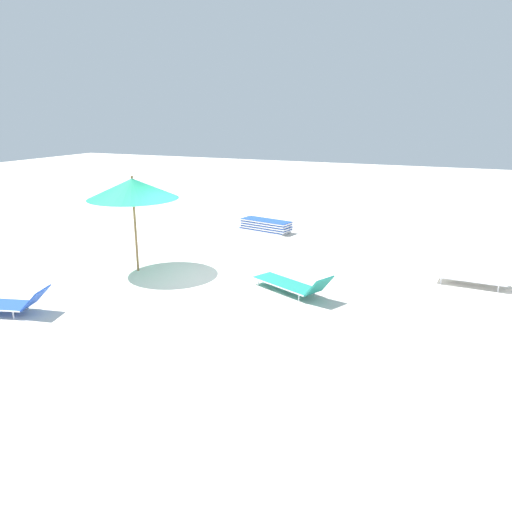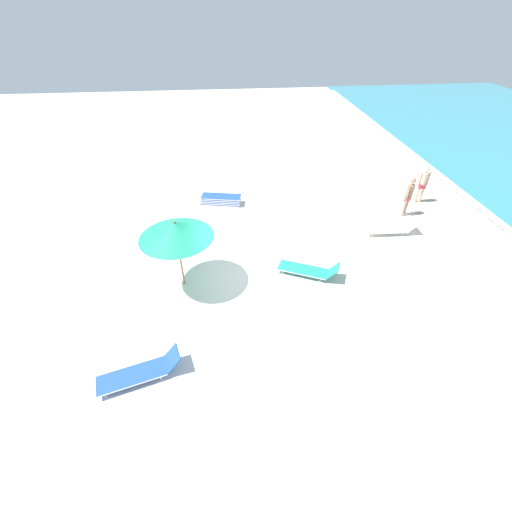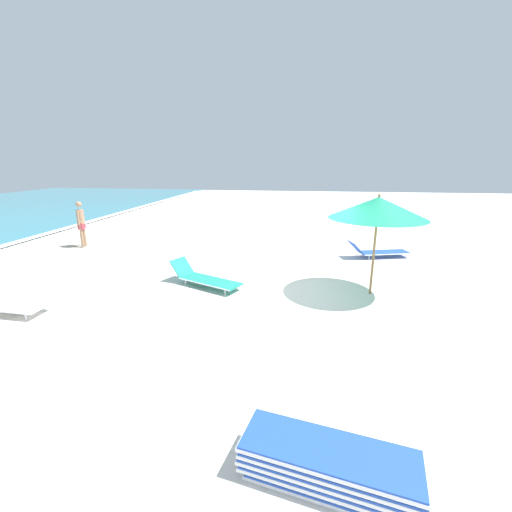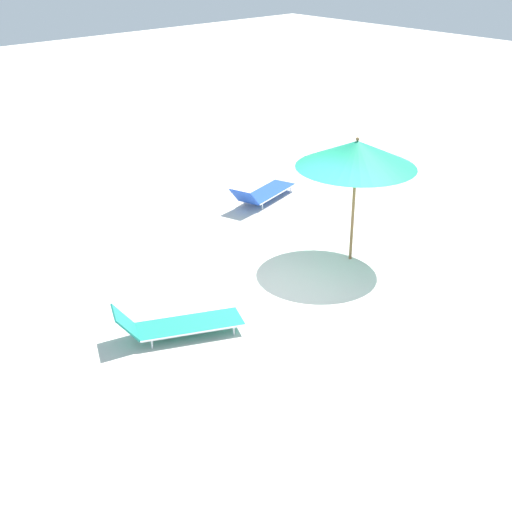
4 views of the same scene
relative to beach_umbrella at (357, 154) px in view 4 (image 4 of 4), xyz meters
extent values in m
cube|color=silver|center=(-0.10, 1.88, -2.25)|extent=(60.00, 60.00, 0.16)
cylinder|color=olive|center=(0.00, 0.00, -1.08)|extent=(0.06, 0.06, 2.18)
cone|color=#1E936B|center=(0.00, 0.00, 0.01)|extent=(2.31, 2.31, 0.52)
cylinder|color=#166E50|center=(0.00, 0.00, -0.24)|extent=(2.24, 2.24, 0.01)
sphere|color=olive|center=(0.00, 0.00, 0.30)|extent=(0.07, 0.07, 0.07)
cube|color=blue|center=(3.58, -1.08, -1.99)|extent=(1.04, 1.81, 0.03)
cylinder|color=silver|center=(3.29, -1.17, -1.99)|extent=(0.49, 1.65, 0.03)
cylinder|color=silver|center=(3.87, -1.00, -1.99)|extent=(0.49, 1.65, 0.03)
cube|color=blue|center=(3.30, -0.08, -1.79)|extent=(0.66, 0.54, 0.42)
cylinder|color=silver|center=(3.52, -1.79, -2.09)|extent=(0.03, 0.03, 0.16)
cylinder|color=silver|center=(4.01, -1.66, -2.09)|extent=(0.03, 0.03, 0.16)
cylinder|color=silver|center=(3.16, -0.51, -2.09)|extent=(0.03, 0.03, 0.16)
cylinder|color=silver|center=(3.65, -0.37, -2.09)|extent=(0.03, 0.03, 0.16)
cube|color=#1E8475|center=(-0.12, 4.11, -1.99)|extent=(1.27, 1.82, 0.03)
cylinder|color=silver|center=(-0.39, 4.24, -1.99)|extent=(0.75, 1.58, 0.03)
cylinder|color=silver|center=(0.15, 3.99, -1.99)|extent=(0.75, 1.58, 0.03)
cube|color=#1E8475|center=(0.31, 5.05, -1.78)|extent=(0.68, 0.58, 0.45)
cylinder|color=silver|center=(-0.63, 3.61, -2.09)|extent=(0.03, 0.03, 0.16)
cylinder|color=silver|center=(-0.17, 3.40, -2.09)|extent=(0.03, 0.03, 0.16)
cylinder|color=silver|center=(-0.07, 4.83, -2.09)|extent=(0.03, 0.03, 0.16)
cylinder|color=silver|center=(0.39, 4.62, -2.09)|extent=(0.03, 0.03, 0.16)
cylinder|color=silver|center=(-2.00, 8.06, -1.99)|extent=(0.10, 1.62, 0.03)
cylinder|color=silver|center=(-2.07, 7.42, -2.09)|extent=(0.03, 0.03, 0.16)
camera|label=1|loc=(10.26, 7.90, 1.88)|focal=35.00mm
camera|label=2|loc=(8.90, 1.52, 5.68)|focal=24.00mm
camera|label=3|loc=(-8.41, 1.73, 1.09)|focal=24.00mm
camera|label=4|loc=(-8.27, 10.05, 3.99)|focal=50.00mm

